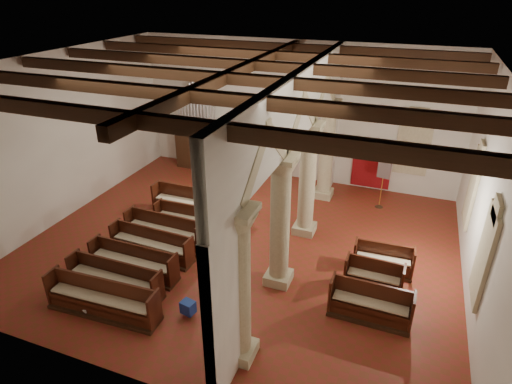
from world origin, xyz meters
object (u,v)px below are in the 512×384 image
(lectern, at_px, (253,168))
(processional_banner, at_px, (381,190))
(pipe_organ, at_px, (198,140))
(nave_pew_0, at_px, (103,303))
(aisle_pew_0, at_px, (370,308))

(lectern, distance_m, processional_banner, 5.71)
(pipe_organ, height_order, processional_banner, pipe_organ)
(pipe_organ, xyz_separation_m, processional_banner, (8.60, -1.12, -0.60))
(lectern, bearing_deg, nave_pew_0, -94.55)
(lectern, relative_size, nave_pew_0, 0.39)
(aisle_pew_0, bearing_deg, lectern, 131.44)
(pipe_organ, distance_m, lectern, 3.08)
(pipe_organ, relative_size, lectern, 3.44)
(processional_banner, distance_m, aisle_pew_0, 6.53)
(aisle_pew_0, bearing_deg, nave_pew_0, -159.57)
(pipe_organ, height_order, nave_pew_0, pipe_organ)
(pipe_organ, height_order, lectern, pipe_organ)
(processional_banner, bearing_deg, pipe_organ, -174.92)
(pipe_organ, bearing_deg, aisle_pew_0, -40.11)
(processional_banner, xyz_separation_m, nave_pew_0, (-6.29, -8.86, -0.43))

